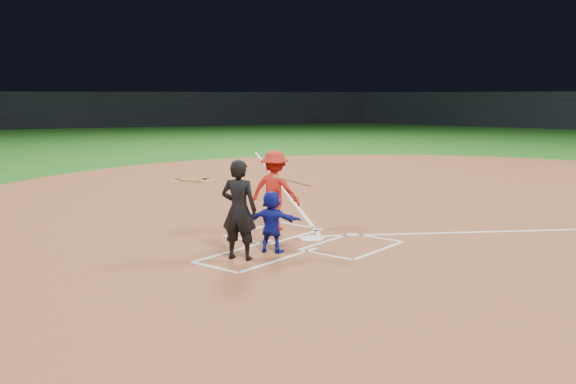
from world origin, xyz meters
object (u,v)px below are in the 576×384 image
Objects in this scene: home_plate at (312,238)px; catcher at (272,222)px; on_deck_circle at (192,180)px; batter_at_plate at (275,190)px; umpire at (239,210)px.

home_plate is 1.48m from catcher.
home_plate is 9.81m from on_deck_circle.
catcher is 2.06m from batter_at_plate.
batter_at_plate is at bearing -72.43° from catcher.
catcher is at bearing -52.29° from batter_at_plate.
catcher is 0.67× the size of batter_at_plate.
on_deck_circle is 8.70m from batter_at_plate.
batter_at_plate reaches higher than catcher.
catcher is at bearing -120.54° from umpire.
on_deck_circle is 1.46× the size of catcher.
batter_at_plate is at bearing -12.13° from home_plate.
umpire reaches higher than catcher.
home_plate is 0.52× the size of catcher.
umpire is (-0.06, -2.11, 0.89)m from home_plate.
catcher is (0.07, -1.36, 0.57)m from home_plate.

